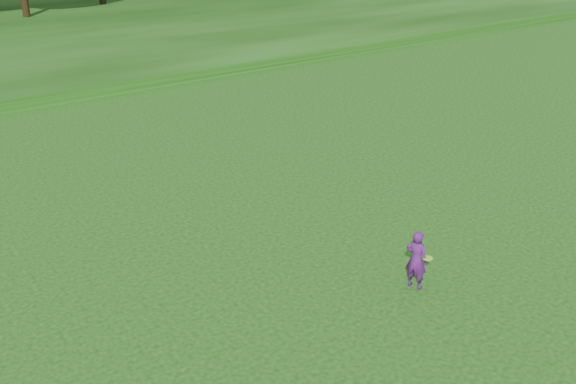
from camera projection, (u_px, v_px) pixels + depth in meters
ground at (311, 307)px, 16.69m from camera, size 140.00×140.00×0.00m
walking_path at (46, 100)px, 31.82m from camera, size 130.00×1.60×0.04m
woman at (416, 259)px, 17.23m from camera, size 0.53×0.67×1.51m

